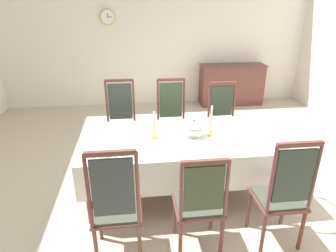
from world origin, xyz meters
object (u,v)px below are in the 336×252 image
chair_south_b (200,202)px  sideboard (231,85)px  dining_table (183,143)px  candlestick_east (211,124)px  chair_north_a (121,122)px  spoon_secondary (94,158)px  chair_south_c (283,193)px  bowl_near_left (152,122)px  soup_tureen (194,128)px  mounted_clock (108,17)px  chair_north_c (223,119)px  candlestick_west (154,128)px  bowl_near_right (107,157)px  chair_north_b (172,120)px  bowl_far_left (204,121)px  spoon_primary (144,123)px  chair_south_a (116,205)px

chair_south_b → sideboard: bearing=68.4°
dining_table → candlestick_east: 0.40m
chair_north_a → spoon_secondary: size_ratio=6.87×
chair_south_c → bowl_near_left: bearing=128.6°
soup_tureen → mounted_clock: 3.83m
bowl_near_left → chair_north_c: bearing=25.7°
candlestick_west → mounted_clock: 3.72m
dining_table → bowl_near_right: size_ratio=12.56×
chair_north_b → spoon_secondary: (-0.97, -1.36, 0.17)m
dining_table → chair_north_b: size_ratio=1.95×
spoon_secondary → sideboard: bearing=40.1°
chair_south_c → chair_north_b: bearing=112.0°
chair_north_c → candlestick_east: size_ratio=3.03×
bowl_near_right → chair_south_b: bearing=-32.0°
chair_south_b → soup_tureen: chair_south_b is taller
candlestick_west → bowl_near_right: (-0.51, -0.43, -0.10)m
candlestick_west → sideboard: (2.00, 3.27, -0.43)m
chair_north_c → bowl_far_left: bearing=53.1°
chair_south_b → bowl_near_right: (-0.84, 0.53, 0.24)m
candlestick_west → spoon_secondary: candlestick_west is taller
candlestick_west → candlestick_east: bearing=-0.0°
chair_north_a → bowl_near_left: size_ratio=7.21×
chair_south_b → bowl_far_left: chair_south_b is taller
spoon_primary → mounted_clock: mounted_clock is taller
bowl_near_left → dining_table: bearing=-52.4°
dining_table → bowl_far_left: bearing=47.6°
chair_north_c → spoon_primary: chair_north_c is taller
dining_table → chair_north_c: (0.78, 0.96, -0.12)m
soup_tureen → bowl_far_left: bearing=60.0°
bowl_far_left → mounted_clock: size_ratio=0.56×
chair_south_a → bowl_near_left: chair_south_a is taller
soup_tureen → bowl_near_left: (-0.46, 0.42, -0.08)m
dining_table → chair_south_c: 1.24m
candlestick_east → candlestick_west: bearing=180.0°
bowl_far_left → mounted_clock: mounted_clock is taller
sideboard → candlestick_west: bearing=58.5°
chair_south_b → bowl_near_left: (-0.33, 1.38, 0.23)m
sideboard → chair_north_b: bearing=54.1°
chair_south_b → chair_south_c: (0.78, -0.01, 0.04)m
chair_north_b → mounted_clock: (-1.00, 2.55, 1.31)m
soup_tureen → chair_south_a: bearing=-132.2°
spoon_primary → bowl_far_left: bearing=5.5°
chair_north_a → sideboard: (2.41, 2.31, -0.14)m
bowl_far_left → soup_tureen: bearing=-120.0°
chair_north_c → soup_tureen: (-0.65, -0.96, 0.29)m
dining_table → soup_tureen: soup_tureen is taller
dining_table → chair_north_a: chair_north_a is taller
candlestick_east → bowl_far_left: (0.02, 0.38, -0.13)m
chair_south_c → spoon_primary: size_ratio=6.63×
spoon_primary → spoon_secondary: same height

